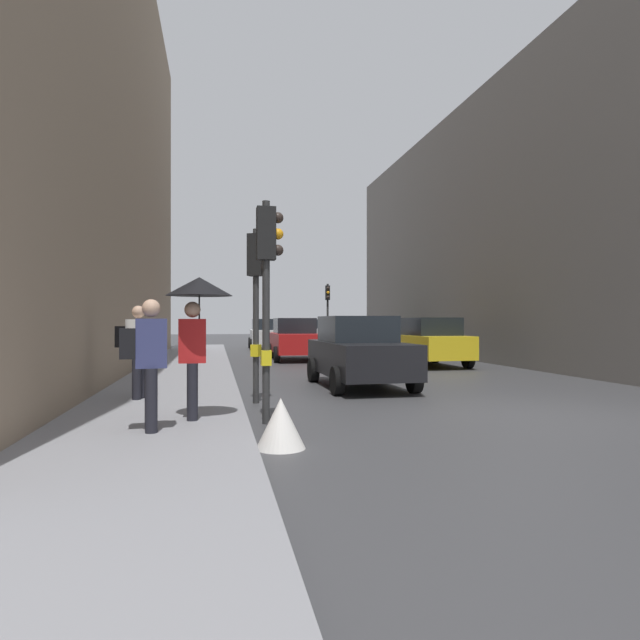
{
  "coord_description": "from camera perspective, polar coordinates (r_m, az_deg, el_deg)",
  "views": [
    {
      "loc": [
        -5.42,
        -8.71,
        1.64
      ],
      "look_at": [
        -1.58,
        11.23,
        1.68
      ],
      "focal_mm": 30.49,
      "sensor_mm": 36.0,
      "label": 1
    }
  ],
  "objects": [
    {
      "name": "ground_plane",
      "position": [
        10.39,
        21.02,
        -9.17
      ],
      "size": [
        120.0,
        120.0,
        0.0
      ],
      "primitive_type": "plane",
      "color": "#38383A"
    },
    {
      "name": "sidewalk_kerb",
      "position": [
        14.82,
        -14.6,
        -6.14
      ],
      "size": [
        2.88,
        40.0,
        0.16
      ],
      "primitive_type": "cube",
      "color": "gray",
      "rests_on": "ground"
    },
    {
      "name": "building_facade_right",
      "position": [
        27.32,
        26.3,
        8.01
      ],
      "size": [
        12.0,
        29.97,
        10.98
      ],
      "primitive_type": "cube",
      "color": "slate",
      "rests_on": "ground"
    },
    {
      "name": "traffic_light_near_left",
      "position": [
        8.73,
        -5.53,
        5.24
      ],
      "size": [
        0.43,
        0.24,
        3.55
      ],
      "color": "#2D2D2D",
      "rests_on": "ground"
    },
    {
      "name": "traffic_light_near_right",
      "position": [
        10.91,
        -6.62,
        3.89
      ],
      "size": [
        0.45,
        0.34,
        3.48
      ],
      "color": "#2D2D2D",
      "rests_on": "ground"
    },
    {
      "name": "traffic_light_far_median",
      "position": [
        31.6,
        0.81,
        1.68
      ],
      "size": [
        0.25,
        0.43,
        3.81
      ],
      "color": "#2D2D2D",
      "rests_on": "ground"
    },
    {
      "name": "car_yellow_taxi",
      "position": [
        20.23,
        11.3,
        -2.26
      ],
      "size": [
        2.13,
        4.26,
        1.76
      ],
      "color": "yellow",
      "rests_on": "ground"
    },
    {
      "name": "car_green_estate",
      "position": [
        27.95,
        5.04,
        -1.67
      ],
      "size": [
        2.28,
        4.33,
        1.76
      ],
      "color": "#2D6038",
      "rests_on": "ground"
    },
    {
      "name": "car_silver_hatchback",
      "position": [
        39.04,
        0.27,
        -1.22
      ],
      "size": [
        2.21,
        4.3,
        1.76
      ],
      "color": "#BCBCC1",
      "rests_on": "ground"
    },
    {
      "name": "car_white_compact",
      "position": [
        32.07,
        -5.66,
        -1.47
      ],
      "size": [
        2.13,
        4.26,
        1.76
      ],
      "color": "silver",
      "rests_on": "ground"
    },
    {
      "name": "car_red_sedan",
      "position": [
        22.89,
        -2.66,
        -2.01
      ],
      "size": [
        2.06,
        4.22,
        1.76
      ],
      "color": "red",
      "rests_on": "ground"
    },
    {
      "name": "car_dark_suv",
      "position": [
        13.56,
        4.1,
        -3.32
      ],
      "size": [
        2.09,
        4.23,
        1.76
      ],
      "color": "black",
      "rests_on": "ground"
    },
    {
      "name": "pedestrian_with_umbrella",
      "position": [
        8.38,
        -12.77,
        1.28
      ],
      "size": [
        1.0,
        1.0,
        2.14
      ],
      "color": "black",
      "rests_on": "sidewalk_kerb"
    },
    {
      "name": "pedestrian_with_black_backpack",
      "position": [
        10.88,
        -18.75,
        -2.61
      ],
      "size": [
        0.65,
        0.4,
        1.77
      ],
      "color": "black",
      "rests_on": "sidewalk_kerb"
    },
    {
      "name": "pedestrian_with_grey_backpack",
      "position": [
        7.62,
        -17.65,
        -3.68
      ],
      "size": [
        0.63,
        0.38,
        1.77
      ],
      "color": "black",
      "rests_on": "sidewalk_kerb"
    },
    {
      "name": "warning_sign_triangle",
      "position": [
        7.11,
        -4.14,
        -10.74
      ],
      "size": [
        0.64,
        0.64,
        0.65
      ],
      "primitive_type": "cone",
      "color": "silver",
      "rests_on": "ground"
    }
  ]
}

